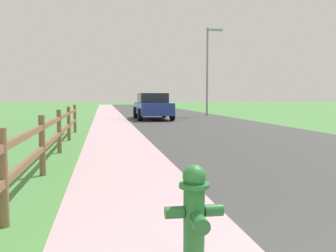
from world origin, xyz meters
TOP-DOWN VIEW (x-y plane):
  - ground_plane at (0.00, 25.00)m, footprint 120.00×120.00m
  - road_asphalt at (3.50, 27.00)m, footprint 7.00×66.00m
  - curb_concrete at (-3.00, 27.00)m, footprint 6.00×66.00m
  - grass_verge at (-4.50, 27.00)m, footprint 5.00×66.00m
  - fire_hydrant at (-0.73, 1.35)m, footprint 0.47×0.40m
  - rail_fence at (-2.51, 6.68)m, footprint 0.11×13.34m
  - parked_suv_blue at (1.59, 21.15)m, footprint 2.11×4.74m
  - street_lamp at (6.00, 24.15)m, footprint 1.17×0.20m

SIDE VIEW (x-z plane):
  - ground_plane at x=0.00m, z-range 0.00..0.00m
  - road_asphalt at x=3.50m, z-range 0.00..0.01m
  - curb_concrete at x=-3.00m, z-range 0.00..0.01m
  - grass_verge at x=-4.50m, z-range 0.00..0.01m
  - fire_hydrant at x=-0.73m, z-range 0.02..0.90m
  - rail_fence at x=-2.51m, z-range 0.09..1.18m
  - parked_suv_blue at x=1.59m, z-range 0.01..1.60m
  - street_lamp at x=6.00m, z-range 0.60..6.81m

